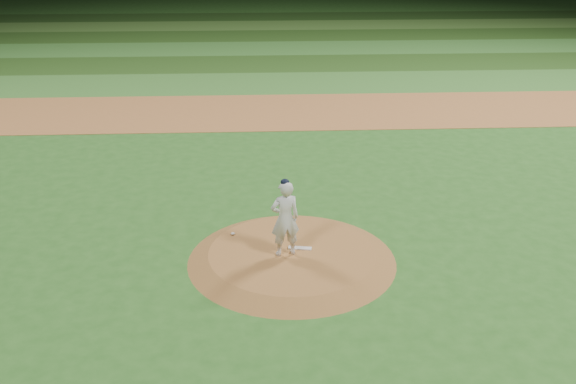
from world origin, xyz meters
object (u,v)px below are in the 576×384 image
(rosin_bag, at_px, (233,234))
(pitching_rubber, at_px, (300,248))
(pitchers_mound, at_px, (292,256))
(pitcher_on_mound, at_px, (285,218))

(rosin_bag, bearing_deg, pitching_rubber, -26.50)
(rosin_bag, bearing_deg, pitchers_mound, -33.85)
(pitcher_on_mound, bearing_deg, pitchers_mound, 35.05)
(pitchers_mound, bearing_deg, pitcher_on_mound, -144.95)
(pitching_rubber, distance_m, rosin_bag, 2.02)
(pitching_rubber, relative_size, pitcher_on_mound, 0.29)
(pitching_rubber, bearing_deg, pitchers_mound, -134.75)
(pitchers_mound, relative_size, rosin_bag, 48.97)
(pitchers_mound, height_order, pitcher_on_mound, pitcher_on_mound)
(rosin_bag, distance_m, pitcher_on_mound, 2.09)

